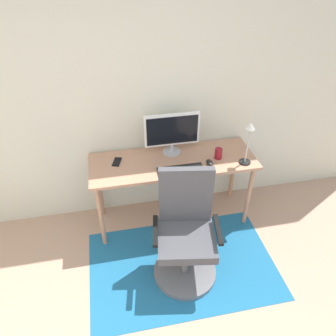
# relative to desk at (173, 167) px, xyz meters

# --- Properties ---
(wall_back) EXTENTS (6.00, 0.10, 2.60)m
(wall_back) POSITION_rel_desk_xyz_m (-0.49, 0.35, 0.62)
(wall_back) COLOR silver
(wall_back) RESTS_ON ground
(area_rug) EXTENTS (1.72, 1.11, 0.01)m
(area_rug) POSITION_rel_desk_xyz_m (-0.04, -0.64, -0.68)
(area_rug) COLOR #1F6593
(area_rug) RESTS_ON ground
(desk) EXTENTS (1.60, 0.57, 0.76)m
(desk) POSITION_rel_desk_xyz_m (0.00, 0.00, 0.00)
(desk) COLOR tan
(desk) RESTS_ON ground
(monitor) EXTENTS (0.54, 0.18, 0.42)m
(monitor) POSITION_rel_desk_xyz_m (0.02, 0.14, 0.32)
(monitor) COLOR #B2B2B7
(monitor) RESTS_ON desk
(keyboard) EXTENTS (0.43, 0.13, 0.02)m
(keyboard) POSITION_rel_desk_xyz_m (0.03, -0.17, 0.09)
(keyboard) COLOR black
(keyboard) RESTS_ON desk
(computer_mouse) EXTENTS (0.06, 0.10, 0.03)m
(computer_mouse) POSITION_rel_desk_xyz_m (0.33, -0.13, 0.10)
(computer_mouse) COLOR black
(computer_mouse) RESTS_ON desk
(coffee_cup) EXTENTS (0.07, 0.07, 0.11)m
(coffee_cup) POSITION_rel_desk_xyz_m (0.44, -0.05, 0.13)
(coffee_cup) COLOR maroon
(coffee_cup) RESTS_ON desk
(cell_phone) EXTENTS (0.11, 0.15, 0.01)m
(cell_phone) POSITION_rel_desk_xyz_m (-0.53, 0.07, 0.09)
(cell_phone) COLOR black
(cell_phone) RESTS_ON desk
(desk_lamp) EXTENTS (0.11, 0.11, 0.43)m
(desk_lamp) POSITION_rel_desk_xyz_m (0.66, -0.17, 0.35)
(desk_lamp) COLOR black
(desk_lamp) RESTS_ON desk
(office_chair) EXTENTS (0.60, 0.57, 1.04)m
(office_chair) POSITION_rel_desk_xyz_m (-0.03, -0.68, -0.27)
(office_chair) COLOR slate
(office_chair) RESTS_ON ground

